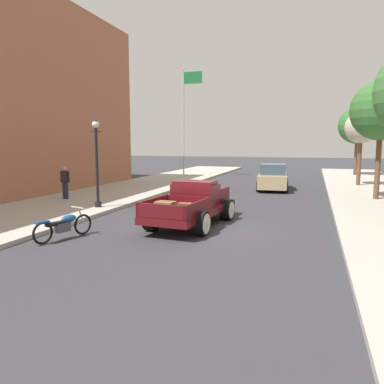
{
  "coord_description": "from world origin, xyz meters",
  "views": [
    {
      "loc": [
        3.67,
        -12.22,
        2.93
      ],
      "look_at": [
        -0.94,
        1.9,
        1.0
      ],
      "focal_mm": 34.97,
      "sensor_mm": 36.0,
      "label": 1
    }
  ],
  "objects_px": {
    "street_lamp_near": "(97,156)",
    "car_background_tan": "(273,178)",
    "hotrod_truck_maroon": "(194,203)",
    "street_tree_third": "(361,128)",
    "pedestrian_sidewalk_left": "(65,180)",
    "street_tree_second": "(381,111)",
    "flagpole": "(186,110)",
    "motorcycle_parked": "(64,225)",
    "street_tree_farthest": "(357,126)"
  },
  "relations": [
    {
      "from": "motorcycle_parked",
      "to": "street_tree_farthest",
      "type": "xyz_separation_m",
      "value": [
        10.76,
        26.8,
        4.06
      ]
    },
    {
      "from": "street_tree_third",
      "to": "motorcycle_parked",
      "type": "bearing_deg",
      "value": -119.61
    },
    {
      "from": "street_lamp_near",
      "to": "street_tree_farthest",
      "type": "xyz_separation_m",
      "value": [
        12.5,
        22.08,
        2.12
      ]
    },
    {
      "from": "flagpole",
      "to": "car_background_tan",
      "type": "bearing_deg",
      "value": -40.46
    },
    {
      "from": "street_tree_third",
      "to": "flagpole",
      "type": "bearing_deg",
      "value": 164.0
    },
    {
      "from": "pedestrian_sidewalk_left",
      "to": "flagpole",
      "type": "bearing_deg",
      "value": 85.69
    },
    {
      "from": "street_tree_farthest",
      "to": "street_tree_second",
      "type": "bearing_deg",
      "value": -91.72
    },
    {
      "from": "street_tree_second",
      "to": "street_tree_third",
      "type": "relative_size",
      "value": 1.2
    },
    {
      "from": "hotrod_truck_maroon",
      "to": "street_tree_second",
      "type": "distance_m",
      "value": 11.22
    },
    {
      "from": "pedestrian_sidewalk_left",
      "to": "street_tree_second",
      "type": "height_order",
      "value": "street_tree_second"
    },
    {
      "from": "hotrod_truck_maroon",
      "to": "pedestrian_sidewalk_left",
      "type": "relative_size",
      "value": 3.05
    },
    {
      "from": "pedestrian_sidewalk_left",
      "to": "street_lamp_near",
      "type": "xyz_separation_m",
      "value": [
        2.89,
        -1.61,
        1.3
      ]
    },
    {
      "from": "street_lamp_near",
      "to": "car_background_tan",
      "type": "bearing_deg",
      "value": 56.73
    },
    {
      "from": "car_background_tan",
      "to": "street_tree_third",
      "type": "height_order",
      "value": "street_tree_third"
    },
    {
      "from": "motorcycle_parked",
      "to": "street_tree_farthest",
      "type": "distance_m",
      "value": 29.16
    },
    {
      "from": "car_background_tan",
      "to": "hotrod_truck_maroon",
      "type": "bearing_deg",
      "value": -98.34
    },
    {
      "from": "street_lamp_near",
      "to": "motorcycle_parked",
      "type": "bearing_deg",
      "value": -69.72
    },
    {
      "from": "car_background_tan",
      "to": "street_tree_farthest",
      "type": "height_order",
      "value": "street_tree_farthest"
    },
    {
      "from": "hotrod_truck_maroon",
      "to": "motorcycle_parked",
      "type": "relative_size",
      "value": 2.46
    },
    {
      "from": "street_tree_farthest",
      "to": "motorcycle_parked",
      "type": "bearing_deg",
      "value": -111.87
    },
    {
      "from": "car_background_tan",
      "to": "street_tree_farthest",
      "type": "xyz_separation_m",
      "value": [
        5.97,
        12.13,
        3.74
      ]
    },
    {
      "from": "street_lamp_near",
      "to": "street_tree_second",
      "type": "xyz_separation_m",
      "value": [
        12.03,
        6.47,
        2.14
      ]
    },
    {
      "from": "street_lamp_near",
      "to": "street_tree_third",
      "type": "relative_size",
      "value": 0.79
    },
    {
      "from": "flagpole",
      "to": "street_tree_second",
      "type": "xyz_separation_m",
      "value": [
        13.76,
        -10.53,
        -1.25
      ]
    },
    {
      "from": "motorcycle_parked",
      "to": "street_lamp_near",
      "type": "xyz_separation_m",
      "value": [
        -1.74,
        4.72,
        1.94
      ]
    },
    {
      "from": "hotrod_truck_maroon",
      "to": "car_background_tan",
      "type": "bearing_deg",
      "value": 81.66
    },
    {
      "from": "car_background_tan",
      "to": "pedestrian_sidewalk_left",
      "type": "height_order",
      "value": "pedestrian_sidewalk_left"
    },
    {
      "from": "pedestrian_sidewalk_left",
      "to": "street_tree_third",
      "type": "bearing_deg",
      "value": 37.9
    },
    {
      "from": "street_lamp_near",
      "to": "flagpole",
      "type": "height_order",
      "value": "flagpole"
    },
    {
      "from": "hotrod_truck_maroon",
      "to": "car_background_tan",
      "type": "xyz_separation_m",
      "value": [
        1.65,
        11.27,
        0.01
      ]
    },
    {
      "from": "flagpole",
      "to": "street_tree_second",
      "type": "bearing_deg",
      "value": -37.42
    },
    {
      "from": "hotrod_truck_maroon",
      "to": "street_tree_second",
      "type": "height_order",
      "value": "street_tree_second"
    },
    {
      "from": "street_lamp_near",
      "to": "street_tree_second",
      "type": "height_order",
      "value": "street_tree_second"
    },
    {
      "from": "hotrod_truck_maroon",
      "to": "flagpole",
      "type": "distance_m",
      "value": 20.11
    },
    {
      "from": "street_tree_second",
      "to": "street_tree_third",
      "type": "height_order",
      "value": "street_tree_second"
    },
    {
      "from": "car_background_tan",
      "to": "street_lamp_near",
      "type": "xyz_separation_m",
      "value": [
        -6.53,
        -9.95,
        1.62
      ]
    },
    {
      "from": "car_background_tan",
      "to": "street_tree_second",
      "type": "relative_size",
      "value": 0.75
    },
    {
      "from": "car_background_tan",
      "to": "street_tree_third",
      "type": "bearing_deg",
      "value": 30.53
    },
    {
      "from": "car_background_tan",
      "to": "street_tree_farthest",
      "type": "bearing_deg",
      "value": 63.8
    },
    {
      "from": "pedestrian_sidewalk_left",
      "to": "hotrod_truck_maroon",
      "type": "bearing_deg",
      "value": -20.63
    },
    {
      "from": "flagpole",
      "to": "street_lamp_near",
      "type": "bearing_deg",
      "value": -84.18
    },
    {
      "from": "motorcycle_parked",
      "to": "street_tree_second",
      "type": "distance_m",
      "value": 15.74
    },
    {
      "from": "pedestrian_sidewalk_left",
      "to": "flagpole",
      "type": "height_order",
      "value": "flagpole"
    },
    {
      "from": "street_lamp_near",
      "to": "street_tree_farthest",
      "type": "relative_size",
      "value": 0.64
    },
    {
      "from": "hotrod_truck_maroon",
      "to": "street_tree_third",
      "type": "distance_m",
      "value": 16.34
    },
    {
      "from": "hotrod_truck_maroon",
      "to": "street_lamp_near",
      "type": "xyz_separation_m",
      "value": [
        -4.88,
        1.32,
        1.63
      ]
    },
    {
      "from": "pedestrian_sidewalk_left",
      "to": "street_tree_farthest",
      "type": "height_order",
      "value": "street_tree_farthest"
    },
    {
      "from": "street_tree_third",
      "to": "street_tree_farthest",
      "type": "height_order",
      "value": "street_tree_farthest"
    },
    {
      "from": "motorcycle_parked",
      "to": "pedestrian_sidewalk_left",
      "type": "bearing_deg",
      "value": 126.23
    },
    {
      "from": "motorcycle_parked",
      "to": "pedestrian_sidewalk_left",
      "type": "xyz_separation_m",
      "value": [
        -4.64,
        6.33,
        0.64
      ]
    }
  ]
}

